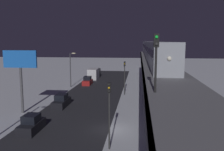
# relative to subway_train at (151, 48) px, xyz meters

# --- Properties ---
(ground_plane) EXTENTS (240.00, 240.00, 0.00)m
(ground_plane) POSITION_rel_subway_train_xyz_m (6.13, 33.74, -8.43)
(ground_plane) COLOR silver
(avenue_asphalt) EXTENTS (11.00, 109.96, 0.01)m
(avenue_asphalt) POSITION_rel_subway_train_xyz_m (11.63, 33.74, -8.43)
(avenue_asphalt) COLOR #28282D
(avenue_asphalt) RESTS_ON ground_plane
(elevated_railway) EXTENTS (5.00, 109.96, 6.65)m
(elevated_railway) POSITION_rel_subway_train_xyz_m (0.09, 33.74, -2.67)
(elevated_railway) COLOR slate
(elevated_railway) RESTS_ON ground_plane
(subway_train) EXTENTS (2.94, 74.07, 3.40)m
(subway_train) POSITION_rel_subway_train_xyz_m (0.00, 0.00, 0.00)
(subway_train) COLOR #999EA8
(subway_train) RESTS_ON elevated_railway
(rail_signal) EXTENTS (0.36, 0.41, 4.00)m
(rail_signal) POSITION_rel_subway_train_xyz_m (1.72, 43.75, 0.95)
(rail_signal) COLOR black
(rail_signal) RESTS_ON elevated_railway
(sedan_black) EXTENTS (1.80, 4.06, 1.97)m
(sedan_black) POSITION_rel_subway_train_xyz_m (14.83, 35.28, -7.63)
(sedan_black) COLOR black
(sedan_black) RESTS_ON ground_plane
(sedan_red) EXTENTS (1.80, 4.06, 1.97)m
(sedan_red) POSITION_rel_subway_train_xyz_m (14.83, 5.44, -7.63)
(sedan_red) COLOR #A51E1E
(sedan_red) RESTS_ON ground_plane
(sedan_black_2) EXTENTS (1.80, 4.71, 1.97)m
(sedan_black_2) POSITION_rel_subway_train_xyz_m (14.83, 24.68, -7.63)
(sedan_black_2) COLOR black
(sedan_black_2) RESTS_ON ground_plane
(box_truck) EXTENTS (2.40, 7.40, 2.80)m
(box_truck) POSITION_rel_subway_train_xyz_m (15.03, -4.08, -7.09)
(box_truck) COLOR black
(box_truck) RESTS_ON ground_plane
(traffic_light_near) EXTENTS (0.32, 0.44, 6.40)m
(traffic_light_near) POSITION_rel_subway_train_xyz_m (5.53, 38.77, -4.24)
(traffic_light_near) COLOR #2D2D2D
(traffic_light_near) RESTS_ON ground_plane
(traffic_light_mid) EXTENTS (0.32, 0.44, 6.40)m
(traffic_light_mid) POSITION_rel_subway_train_xyz_m (5.53, 15.37, -4.24)
(traffic_light_mid) COLOR #2D2D2D
(traffic_light_mid) RESTS_ON ground_plane
(commercial_billboard) EXTENTS (4.80, 0.36, 8.90)m
(commercial_billboard) POSITION_rel_subway_train_xyz_m (19.27, 28.57, -1.60)
(commercial_billboard) COLOR #4C4C51
(commercial_billboard) RESTS_ON ground_plane
(street_lamp_far) EXTENTS (1.35, 0.44, 7.65)m
(street_lamp_far) POSITION_rel_subway_train_xyz_m (17.71, 8.74, -3.62)
(street_lamp_far) COLOR #38383D
(street_lamp_far) RESTS_ON ground_plane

